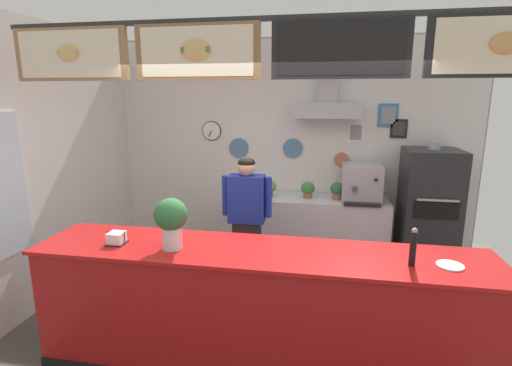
{
  "coord_description": "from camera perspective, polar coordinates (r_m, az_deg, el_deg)",
  "views": [
    {
      "loc": [
        0.48,
        -3.15,
        2.24
      ],
      "look_at": [
        -0.21,
        0.71,
        1.36
      ],
      "focal_mm": 27.05,
      "sensor_mm": 36.0,
      "label": 1
    }
  ],
  "objects": [
    {
      "name": "pepper_grinder",
      "position": [
        2.99,
        22.21,
        -8.78
      ],
      "size": [
        0.05,
        0.05,
        0.29
      ],
      "color": "black",
      "rests_on": "service_counter"
    },
    {
      "name": "potted_basil",
      "position": [
        5.22,
        11.93,
        -1.0
      ],
      "size": [
        0.19,
        0.19,
        0.23
      ],
      "color": "#9E563D",
      "rests_on": "back_prep_counter"
    },
    {
      "name": "basil_vase",
      "position": [
        3.12,
        -12.43,
        -5.45
      ],
      "size": [
        0.26,
        0.26,
        0.41
      ],
      "color": "silver",
      "rests_on": "service_counter"
    },
    {
      "name": "service_counter",
      "position": [
        3.33,
        0.39,
        -18.29
      ],
      "size": [
        3.65,
        0.72,
        1.05
      ],
      "color": "maroon",
      "rests_on": "ground_plane"
    },
    {
      "name": "ground_plane",
      "position": [
        3.89,
        1.28,
        -22.45
      ],
      "size": [
        6.08,
        6.08,
        0.0
      ],
      "primitive_type": "plane",
      "color": "#514C47"
    },
    {
      "name": "left_wall_with_window",
      "position": [
        4.41,
        -33.16,
        1.09
      ],
      "size": [
        0.15,
        4.7,
        3.02
      ],
      "color": "silver",
      "rests_on": "ground_plane"
    },
    {
      "name": "back_wall_assembly",
      "position": [
        5.41,
        5.28,
        5.95
      ],
      "size": [
        5.07,
        2.47,
        3.02
      ],
      "color": "gray",
      "rests_on": "ground_plane"
    },
    {
      "name": "condiment_plate",
      "position": [
        3.14,
        26.77,
        -10.84
      ],
      "size": [
        0.19,
        0.19,
        0.01
      ],
      "color": "white",
      "rests_on": "service_counter"
    },
    {
      "name": "pizza_oven",
      "position": [
        5.34,
        24.07,
        -4.0
      ],
      "size": [
        0.66,
        0.71,
        1.71
      ],
      "color": "#232326",
      "rests_on": "ground_plane"
    },
    {
      "name": "espresso_machine",
      "position": [
        5.21,
        15.3,
        0.02
      ],
      "size": [
        0.5,
        0.54,
        0.48
      ],
      "color": "#A3A5AD",
      "rests_on": "back_prep_counter"
    },
    {
      "name": "back_prep_counter",
      "position": [
        5.41,
        7.74,
        -6.85
      ],
      "size": [
        2.09,
        0.62,
        0.9
      ],
      "color": "silver",
      "rests_on": "ground_plane"
    },
    {
      "name": "napkin_holder",
      "position": [
        3.41,
        -19.92,
        -7.72
      ],
      "size": [
        0.15,
        0.14,
        0.11
      ],
      "color": "#262628",
      "rests_on": "service_counter"
    },
    {
      "name": "potted_thyme",
      "position": [
        5.26,
        1.97,
        -0.63
      ],
      "size": [
        0.19,
        0.19,
        0.23
      ],
      "color": "#4C4C51",
      "rests_on": "back_prep_counter"
    },
    {
      "name": "shop_worker",
      "position": [
        4.34,
        -1.36,
        -5.83
      ],
      "size": [
        0.56,
        0.23,
        1.59
      ],
      "rotation": [
        0.0,
        0.0,
        3.16
      ],
      "color": "#232328",
      "rests_on": "ground_plane"
    },
    {
      "name": "potted_oregano",
      "position": [
        5.22,
        7.68,
        -0.9
      ],
      "size": [
        0.19,
        0.19,
        0.22
      ],
      "color": "#9E563D",
      "rests_on": "back_prep_counter"
    }
  ]
}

